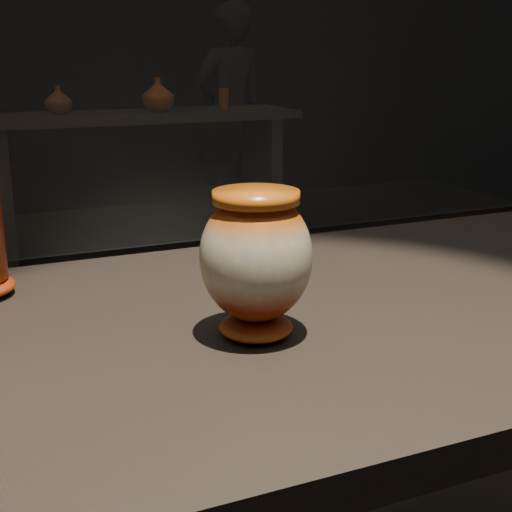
# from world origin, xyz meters

# --- Properties ---
(display_plinth) EXTENTS (2.00, 0.80, 0.90)m
(display_plinth) POSITION_xyz_m (0.00, 0.00, 0.63)
(display_plinth) COLOR black
(display_plinth) RESTS_ON ground
(main_vase) EXTENTS (0.19, 0.19, 0.20)m
(main_vase) POSITION_xyz_m (-0.15, -0.07, 1.01)
(main_vase) COLOR maroon
(main_vase) RESTS_ON display_plinth
(back_shelf) EXTENTS (2.00, 0.60, 0.90)m
(back_shelf) POSITION_xyz_m (0.62, 3.55, 0.64)
(back_shelf) COLOR black
(back_shelf) RESTS_ON ground
(back_vase_left) EXTENTS (0.19, 0.19, 0.17)m
(back_vase_left) POSITION_xyz_m (0.15, 3.61, 0.98)
(back_vase_left) COLOR #9B5116
(back_vase_left) RESTS_ON back_shelf
(back_vase_mid) EXTENTS (0.20, 0.20, 0.21)m
(back_vase_mid) POSITION_xyz_m (0.75, 3.52, 1.00)
(back_vase_mid) COLOR maroon
(back_vase_mid) RESTS_ON back_shelf
(back_vase_right) EXTENTS (0.06, 0.06, 0.13)m
(back_vase_right) POSITION_xyz_m (1.19, 3.53, 0.97)
(back_vase_right) COLOR #9B5116
(back_vase_right) RESTS_ON back_shelf
(visitor) EXTENTS (0.65, 0.49, 1.62)m
(visitor) POSITION_xyz_m (1.49, 4.17, 0.81)
(visitor) COLOR black
(visitor) RESTS_ON ground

